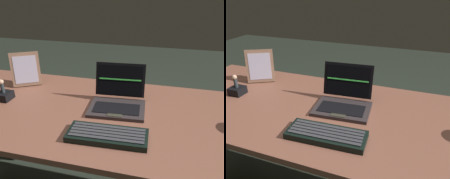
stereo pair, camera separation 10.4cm
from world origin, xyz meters
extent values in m
cube|color=brown|center=(0.00, 0.00, 0.73)|extent=(1.75, 0.71, 0.03)
cylinder|color=black|center=(-0.82, 0.30, 0.36)|extent=(0.05, 0.05, 0.72)
cube|color=#30282A|center=(0.10, 0.02, 0.76)|extent=(0.27, 0.20, 0.02)
cube|color=black|center=(0.10, 0.01, 0.77)|extent=(0.22, 0.12, 0.00)
cube|color=#353327|center=(0.10, -0.05, 0.77)|extent=(0.07, 0.03, 0.00)
cube|color=black|center=(0.09, 0.13, 0.86)|extent=(0.25, 0.06, 0.16)
cube|color=black|center=(0.09, 0.13, 0.86)|extent=(0.22, 0.05, 0.14)
cube|color=#4CF259|center=(0.09, 0.12, 0.86)|extent=(0.21, 0.02, 0.01)
cube|color=black|center=(0.11, -0.19, 0.76)|extent=(0.32, 0.13, 0.02)
cube|color=#38383D|center=(0.11, -0.23, 0.78)|extent=(0.29, 0.03, 0.00)
cube|color=#38383D|center=(0.11, -0.21, 0.78)|extent=(0.29, 0.03, 0.00)
cube|color=#38383D|center=(0.11, -0.19, 0.78)|extent=(0.29, 0.03, 0.00)
cube|color=#38383D|center=(0.11, -0.17, 0.78)|extent=(0.29, 0.03, 0.00)
cube|color=#38383D|center=(0.11, -0.15, 0.78)|extent=(0.29, 0.03, 0.00)
cube|color=#916750|center=(-0.47, 0.18, 0.85)|extent=(0.16, 0.12, 0.19)
cube|color=#BCB3CC|center=(-0.47, 0.17, 0.85)|extent=(0.13, 0.09, 0.15)
cube|color=#916750|center=(-0.49, 0.20, 0.76)|extent=(0.02, 0.02, 0.03)
cube|color=black|center=(-0.49, -0.01, 0.77)|extent=(0.07, 0.07, 0.04)
cylinder|color=#2C3438|center=(-0.49, -0.01, 0.81)|extent=(0.02, 0.02, 0.05)
sphere|color=tan|center=(-0.49, -0.01, 0.85)|extent=(0.03, 0.03, 0.03)
camera|label=1|loc=(0.29, -0.86, 1.30)|focal=35.79mm
camera|label=2|loc=(0.39, -0.83, 1.30)|focal=35.79mm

